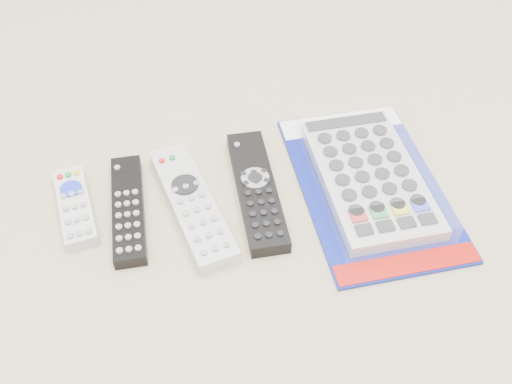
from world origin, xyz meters
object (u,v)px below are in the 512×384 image
object	(u,v)px
remote_slim_black	(128,209)
remote_small_grey	(75,206)
remote_large_black	(257,190)
jumbo_remote_packaged	(370,175)
remote_silver_dvd	(192,204)

from	to	relation	value
remote_slim_black	remote_small_grey	bearing A→B (deg)	166.03
remote_small_grey	remote_large_black	world-z (taller)	remote_large_black
jumbo_remote_packaged	remote_large_black	bearing A→B (deg)	175.45
remote_small_grey	remote_large_black	xyz separation A→B (m)	(0.25, -0.04, 0.00)
remote_silver_dvd	jumbo_remote_packaged	bearing A→B (deg)	-12.44
remote_slim_black	remote_silver_dvd	distance (m)	0.09
remote_large_black	jumbo_remote_packaged	distance (m)	0.16
remote_slim_black	jumbo_remote_packaged	xyz separation A→B (m)	(0.34, -0.04, 0.01)
remote_large_black	remote_silver_dvd	bearing A→B (deg)	-173.13
remote_small_grey	remote_slim_black	world-z (taller)	same
remote_slim_black	jumbo_remote_packaged	bearing A→B (deg)	-1.09
remote_silver_dvd	remote_large_black	world-z (taller)	remote_silver_dvd
remote_small_grey	remote_silver_dvd	bearing A→B (deg)	-18.96
remote_small_grey	remote_slim_black	distance (m)	0.07
remote_silver_dvd	jumbo_remote_packaged	world-z (taller)	jumbo_remote_packaged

